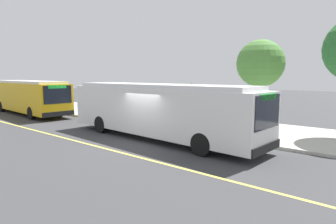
{
  "coord_description": "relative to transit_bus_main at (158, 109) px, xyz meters",
  "views": [
    {
      "loc": [
        10.06,
        -10.33,
        3.39
      ],
      "look_at": [
        0.72,
        0.86,
        1.53
      ],
      "focal_mm": 30.54,
      "sensor_mm": 36.0,
      "label": 1
    }
  ],
  "objects": [
    {
      "name": "ground_plane",
      "position": [
        0.11,
        -1.01,
        -1.62
      ],
      "size": [
        120.0,
        120.0,
        0.0
      ],
      "primitive_type": "plane",
      "color": "#38383A"
    },
    {
      "name": "sidewalk_curb",
      "position": [
        0.11,
        4.99,
        -1.54
      ],
      "size": [
        44.0,
        6.4,
        0.15
      ],
      "primitive_type": "cube",
      "color": "#B7B2A8",
      "rests_on": "ground_plane"
    },
    {
      "name": "lane_stripe_center",
      "position": [
        0.11,
        -3.21,
        -1.61
      ],
      "size": [
        36.0,
        0.14,
        0.01
      ],
      "primitive_type": "cube",
      "color": "#E0D64C",
      "rests_on": "ground_plane"
    },
    {
      "name": "transit_bus_main",
      "position": [
        0.0,
        0.0,
        0.0
      ],
      "size": [
        12.32,
        3.17,
        2.95
      ],
      "color": "white",
      "rests_on": "ground_plane"
    },
    {
      "name": "transit_bus_second",
      "position": [
        -15.66,
        0.16,
        -0.0
      ],
      "size": [
        11.84,
        3.32,
        2.95
      ],
      "color": "gold",
      "rests_on": "ground_plane"
    },
    {
      "name": "bus_shelter",
      "position": [
        -2.37,
        5.36,
        0.3
      ],
      "size": [
        2.9,
        1.6,
        2.48
      ],
      "color": "#333338",
      "rests_on": "sidewalk_curb"
    },
    {
      "name": "waiting_bench",
      "position": [
        -1.98,
        5.43,
        -0.99
      ],
      "size": [
        1.6,
        0.48,
        0.95
      ],
      "color": "brown",
      "rests_on": "sidewalk_curb"
    },
    {
      "name": "route_sign_post",
      "position": [
        0.16,
        2.83,
        0.34
      ],
      "size": [
        0.44,
        0.08,
        2.8
      ],
      "color": "#333338",
      "rests_on": "sidewalk_curb"
    },
    {
      "name": "pedestrian_commuter",
      "position": [
        -0.37,
        3.54,
        -0.5
      ],
      "size": [
        0.24,
        0.4,
        1.69
      ],
      "color": "#282D47",
      "rests_on": "sidewalk_curb"
    },
    {
      "name": "street_tree_upstreet",
      "position": [
        3.01,
        6.27,
        2.5
      ],
      "size": [
        2.95,
        2.95,
        5.48
      ],
      "color": "brown",
      "rests_on": "sidewalk_curb"
    }
  ]
}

